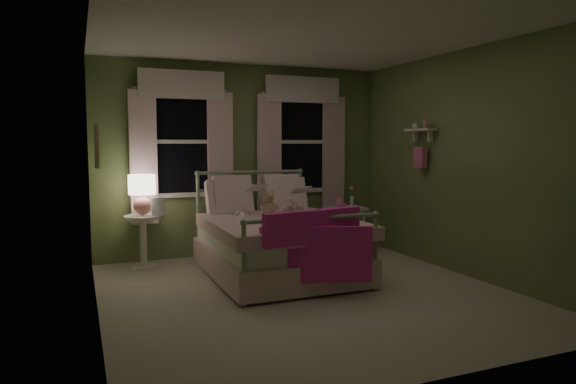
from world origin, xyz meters
name	(u,v)px	position (x,y,z in m)	size (l,w,h in m)	color
room_shell	(306,166)	(0.00, 0.00, 1.30)	(4.20, 4.20, 4.20)	beige
bed	(277,242)	(-0.01, 0.80, 0.38)	(1.58, 2.04, 1.18)	white
pink_throw	(314,238)	(-0.01, -0.22, 0.61)	(1.10, 0.41, 0.71)	#EB2EA6
child_left	(242,194)	(-0.29, 1.23, 0.92)	(0.26, 0.17, 0.70)	#F7D1DD
child_right	(285,189)	(0.27, 1.23, 0.96)	(0.38, 0.30, 0.79)	#F7D1DD
book_left	(249,192)	(-0.29, 0.98, 0.96)	(0.20, 0.27, 0.03)	beige
book_right	(293,194)	(0.27, 0.98, 0.92)	(0.20, 0.27, 0.02)	beige
teddy_bear	(269,205)	(-0.01, 1.07, 0.79)	(0.23, 0.19, 0.31)	tan
nightstand_left	(143,234)	(-1.41, 1.73, 0.42)	(0.46, 0.46, 0.65)	white
table_lamp	(142,191)	(-1.41, 1.73, 0.95)	(0.32, 0.32, 0.49)	pink
book_nightstand	(152,215)	(-1.31, 1.65, 0.66)	(0.16, 0.22, 0.02)	beige
nightstand_right	(346,214)	(1.30, 1.53, 0.55)	(0.50, 0.40, 0.64)	white
pink_toy	(340,203)	(1.20, 1.53, 0.71)	(0.14, 0.19, 0.14)	pink
bud_vase	(352,196)	(1.42, 1.58, 0.79)	(0.06, 0.06, 0.28)	white
window_left	(182,136)	(-0.85, 2.03, 1.62)	(1.34, 0.13, 1.96)	black
window_right	(302,137)	(0.85, 2.03, 1.62)	(1.34, 0.13, 1.96)	black
wall_shelf	(420,144)	(1.90, 0.70, 1.52)	(0.15, 0.50, 0.60)	white
framed_picture	(97,146)	(-1.95, 0.60, 1.50)	(0.03, 0.32, 0.42)	beige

